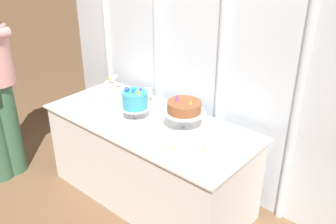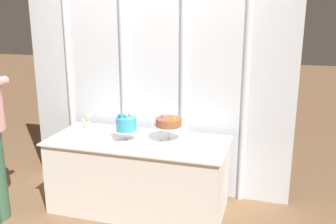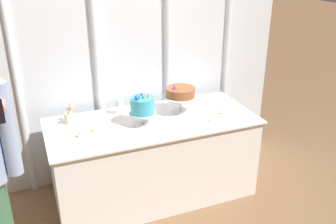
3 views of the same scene
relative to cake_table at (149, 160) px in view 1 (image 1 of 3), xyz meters
The scene contains 11 objects.
ground_plane 0.38m from the cake_table, 90.00° to the right, with size 24.00×24.00×0.00m, color #846042.
draped_curtain 1.15m from the cake_table, 90.21° to the left, with size 2.96×0.14×2.70m.
cake_table is the anchor object (origin of this frame).
cake_display_nearleft 0.54m from the cake_table, 157.72° to the right, with size 0.23×0.23×0.28m.
cake_display_nearright 0.62m from the cake_table, 16.15° to the left, with size 0.32×0.32×0.27m.
wine_glass 0.57m from the cake_table, 133.05° to the left, with size 0.07×0.07×0.14m.
flower_vase 0.82m from the cake_table, 162.55° to the left, with size 0.10×0.11×0.17m.
tealight_far_left 0.73m from the cake_table, behind, with size 0.05×0.05×0.04m.
tealight_near_left 0.63m from the cake_table, behind, with size 0.04×0.04×0.03m.
tealight_near_right 0.62m from the cake_table, 25.07° to the right, with size 0.04×0.04×0.03m.
tealight_far_right 0.72m from the cake_table, ahead, with size 0.05×0.05×0.04m.
Camera 1 is at (1.83, -1.78, 2.13)m, focal length 39.97 mm.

